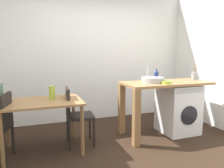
% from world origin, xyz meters
% --- Properties ---
extents(ground_plane, '(5.46, 5.46, 0.00)m').
position_xyz_m(ground_plane, '(0.00, 0.00, 0.00)').
color(ground_plane, black).
extents(wall_back, '(4.60, 0.10, 2.70)m').
position_xyz_m(wall_back, '(0.00, 1.75, 1.35)').
color(wall_back, white).
rests_on(wall_back, ground_plane).
extents(dining_table, '(1.10, 0.76, 0.74)m').
position_xyz_m(dining_table, '(-1.03, 0.46, 0.64)').
color(dining_table, '#9E7042').
rests_on(dining_table, ground_plane).
extents(chair_opposite, '(0.43, 0.43, 0.90)m').
position_xyz_m(chair_opposite, '(-0.56, 0.51, 0.51)').
color(chair_opposite, black).
rests_on(chair_opposite, ground_plane).
extents(kitchen_counter, '(1.50, 0.68, 0.92)m').
position_xyz_m(kitchen_counter, '(0.78, 0.43, 0.76)').
color(kitchen_counter, '#9E7042').
rests_on(kitchen_counter, ground_plane).
extents(washing_machine, '(0.60, 0.61, 0.86)m').
position_xyz_m(washing_machine, '(1.26, 0.43, 0.43)').
color(washing_machine, white).
rests_on(washing_machine, ground_plane).
extents(sink_basin, '(0.38, 0.38, 0.09)m').
position_xyz_m(sink_basin, '(0.73, 0.43, 0.97)').
color(sink_basin, '#9EA0A5').
rests_on(sink_basin, kitchen_counter).
extents(tap, '(0.02, 0.02, 0.28)m').
position_xyz_m(tap, '(0.73, 0.61, 1.06)').
color(tap, '#B2B2B7').
rests_on(tap, kitchen_counter).
extents(bottle_tall_green, '(0.07, 0.07, 0.21)m').
position_xyz_m(bottle_tall_green, '(0.93, 0.64, 1.01)').
color(bottle_tall_green, navy).
rests_on(bottle_tall_green, kitchen_counter).
extents(mixing_bowl, '(0.17, 0.17, 0.05)m').
position_xyz_m(mixing_bowl, '(0.86, 0.23, 0.95)').
color(mixing_bowl, '#A8C63D').
rests_on(mixing_bowl, kitchen_counter).
extents(utensil_crock, '(0.11, 0.11, 0.30)m').
position_xyz_m(utensil_crock, '(1.63, 0.48, 0.99)').
color(utensil_crock, gray).
rests_on(utensil_crock, kitchen_counter).
extents(vase, '(0.09, 0.09, 0.19)m').
position_xyz_m(vase, '(-0.88, 0.56, 0.84)').
color(vase, '#A8C63D').
rests_on(vase, dining_table).
extents(scissors, '(0.15, 0.06, 0.01)m').
position_xyz_m(scissors, '(0.95, 0.33, 0.92)').
color(scissors, '#B2B2B7').
rests_on(scissors, kitchen_counter).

